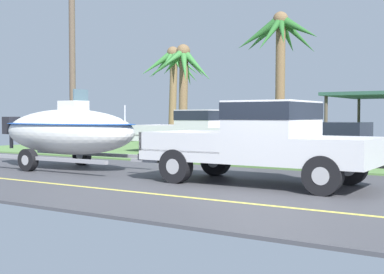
% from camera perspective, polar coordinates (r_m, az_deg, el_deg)
% --- Properties ---
extents(ground, '(36.00, 22.00, 0.11)m').
position_cam_1_polar(ground, '(19.19, 19.01, -2.55)').
color(ground, '#424247').
extents(pickup_truck_towing, '(5.63, 2.16, 1.92)m').
position_cam_1_polar(pickup_truck_towing, '(12.04, 8.72, -0.18)').
color(pickup_truck_towing, silver).
rests_on(pickup_truck_towing, ground).
extents(boat_on_trailer, '(6.11, 2.37, 2.35)m').
position_cam_1_polar(boat_on_trailer, '(15.91, -13.52, 0.60)').
color(boat_on_trailer, gray).
rests_on(boat_on_trailer, ground).
extents(parked_pickup_background, '(5.56, 2.07, 1.82)m').
position_cam_1_polar(parked_pickup_background, '(21.23, 1.23, 0.83)').
color(parked_pickup_background, silver).
rests_on(parked_pickup_background, ground).
extents(parked_sedan_near, '(4.77, 1.83, 1.38)m').
position_cam_1_polar(parked_sedan_near, '(17.35, 14.89, -0.74)').
color(parked_sedan_near, black).
rests_on(parked_sedan_near, ground).
extents(palm_tree_near_left, '(3.33, 3.27, 5.47)m').
position_cam_1_polar(palm_tree_near_left, '(20.01, 9.48, 9.66)').
color(palm_tree_near_left, brown).
rests_on(palm_tree_near_left, ground).
extents(palm_tree_mid, '(3.42, 2.90, 4.99)m').
position_cam_1_polar(palm_tree_mid, '(24.93, -1.05, 7.08)').
color(palm_tree_mid, brown).
rests_on(palm_tree_mid, ground).
extents(palm_tree_far_left, '(3.35, 2.78, 5.41)m').
position_cam_1_polar(palm_tree_far_left, '(28.97, -2.12, 7.06)').
color(palm_tree_far_left, brown).
rests_on(palm_tree_far_left, ground).
extents(utility_pole, '(0.24, 1.80, 8.75)m').
position_cam_1_polar(utility_pole, '(21.15, -13.01, 10.30)').
color(utility_pole, brown).
rests_on(utility_pole, ground).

